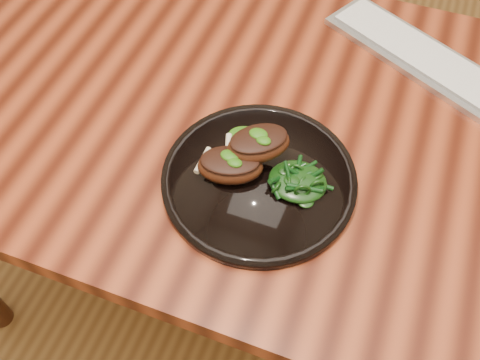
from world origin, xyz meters
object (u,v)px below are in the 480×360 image
(plate, at_px, (259,179))
(keyboard, at_px, (417,54))
(desk, at_px, (316,157))
(lamb_chop_front, at_px, (230,165))
(greens_heap, at_px, (298,179))

(plate, height_order, keyboard, same)
(desk, bearing_deg, lamb_chop_front, -124.18)
(greens_heap, relative_size, keyboard, 0.24)
(greens_heap, bearing_deg, lamb_chop_front, -171.09)
(desk, height_order, greens_heap, greens_heap)
(desk, distance_m, lamb_chop_front, 0.23)
(desk, height_order, plate, plate)
(plate, xyz_separation_m, lamb_chop_front, (-0.05, -0.01, 0.03))
(plate, height_order, greens_heap, greens_heap)
(desk, xyz_separation_m, plate, (-0.06, -0.15, 0.09))
(plate, distance_m, greens_heap, 0.07)
(lamb_chop_front, bearing_deg, keyboard, 59.65)
(plate, xyz_separation_m, keyboard, (0.19, 0.39, -0.00))
(plate, relative_size, keyboard, 0.81)
(desk, relative_size, lamb_chop_front, 13.51)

